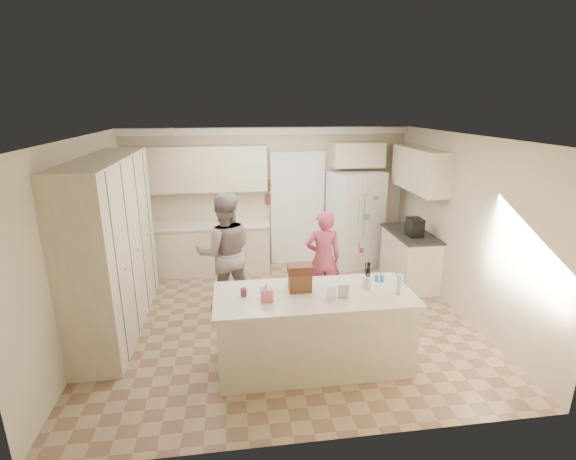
{
  "coord_description": "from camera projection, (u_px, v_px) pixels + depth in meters",
  "views": [
    {
      "loc": [
        -0.69,
        -5.36,
        3.01
      ],
      "look_at": [
        0.1,
        0.35,
        1.25
      ],
      "focal_mm": 26.0,
      "sensor_mm": 36.0,
      "label": 1
    }
  ],
  "objects": [
    {
      "name": "floor",
      "position": [
        285.0,
        320.0,
        6.05
      ],
      "size": [
        5.2,
        4.6,
        0.02
      ],
      "primitive_type": "cube",
      "color": "#9C8364",
      "rests_on": "ground"
    },
    {
      "name": "ceiling",
      "position": [
        284.0,
        136.0,
        5.29
      ],
      "size": [
        5.2,
        4.6,
        0.02
      ],
      "primitive_type": "cube",
      "color": "white",
      "rests_on": "wall_back"
    },
    {
      "name": "wall_back",
      "position": [
        268.0,
        198.0,
        7.86
      ],
      "size": [
        5.2,
        0.02,
        2.6
      ],
      "primitive_type": "cube",
      "color": "beige",
      "rests_on": "ground"
    },
    {
      "name": "wall_front",
      "position": [
        320.0,
        317.0,
        3.48
      ],
      "size": [
        5.2,
        0.02,
        2.6
      ],
      "primitive_type": "cube",
      "color": "beige",
      "rests_on": "ground"
    },
    {
      "name": "wall_left",
      "position": [
        82.0,
        243.0,
        5.33
      ],
      "size": [
        0.02,
        4.6,
        2.6
      ],
      "primitive_type": "cube",
      "color": "beige",
      "rests_on": "ground"
    },
    {
      "name": "wall_right",
      "position": [
        463.0,
        227.0,
        6.01
      ],
      "size": [
        0.02,
        4.6,
        2.6
      ],
      "primitive_type": "cube",
      "color": "beige",
      "rests_on": "ground"
    },
    {
      "name": "crown_back",
      "position": [
        268.0,
        131.0,
        7.45
      ],
      "size": [
        5.2,
        0.08,
        0.12
      ],
      "primitive_type": "cube",
      "color": "white",
      "rests_on": "wall_back"
    },
    {
      "name": "pantry_bank",
      "position": [
        113.0,
        246.0,
        5.59
      ],
      "size": [
        0.6,
        2.6,
        2.35
      ],
      "primitive_type": "cube",
      "color": "beige",
      "rests_on": "floor"
    },
    {
      "name": "back_base_cab",
      "position": [
        208.0,
        249.0,
        7.66
      ],
      "size": [
        2.2,
        0.6,
        0.88
      ],
      "primitive_type": "cube",
      "color": "beige",
      "rests_on": "floor"
    },
    {
      "name": "back_countertop",
      "position": [
        207.0,
        225.0,
        7.52
      ],
      "size": [
        2.24,
        0.63,
        0.04
      ],
      "primitive_type": "cube",
      "color": "beige",
      "rests_on": "back_base_cab"
    },
    {
      "name": "back_upper_cab",
      "position": [
        204.0,
        169.0,
        7.36
      ],
      "size": [
        2.2,
        0.35,
        0.8
      ],
      "primitive_type": "cube",
      "color": "beige",
      "rests_on": "wall_back"
    },
    {
      "name": "doorway_opening",
      "position": [
        297.0,
        210.0,
        7.98
      ],
      "size": [
        0.9,
        0.06,
        2.1
      ],
      "primitive_type": "cube",
      "color": "black",
      "rests_on": "floor"
    },
    {
      "name": "doorway_casing",
      "position": [
        298.0,
        210.0,
        7.94
      ],
      "size": [
        1.02,
        0.03,
        2.22
      ],
      "primitive_type": "cube",
      "color": "white",
      "rests_on": "floor"
    },
    {
      "name": "wall_frame_upper",
      "position": [
        270.0,
        185.0,
        7.75
      ],
      "size": [
        0.15,
        0.02,
        0.2
      ],
      "primitive_type": "cube",
      "color": "brown",
      "rests_on": "wall_back"
    },
    {
      "name": "wall_frame_lower",
      "position": [
        270.0,
        199.0,
        7.83
      ],
      "size": [
        0.15,
        0.02,
        0.2
      ],
      "primitive_type": "cube",
      "color": "brown",
      "rests_on": "wall_back"
    },
    {
      "name": "refrigerator",
      "position": [
        355.0,
        219.0,
        7.91
      ],
      "size": [
        1.06,
        0.93,
        1.8
      ],
      "primitive_type": "cube",
      "rotation": [
        0.0,
        0.0,
        0.3
      ],
      "color": "white",
      "rests_on": "floor"
    },
    {
      "name": "fridge_seam",
      "position": [
        360.0,
        224.0,
        7.58
      ],
      "size": [
        0.02,
        0.02,
        1.78
      ],
      "primitive_type": "cube",
      "color": "gray",
      "rests_on": "refrigerator"
    },
    {
      "name": "fridge_dispenser",
      "position": [
        349.0,
        211.0,
        7.47
      ],
      "size": [
        0.22,
        0.03,
        0.35
      ],
      "primitive_type": "cube",
      "color": "black",
      "rests_on": "refrigerator"
    },
    {
      "name": "fridge_handle_l",
      "position": [
        358.0,
        217.0,
        7.51
      ],
      "size": [
        0.02,
        0.02,
        0.85
      ],
      "primitive_type": "cylinder",
      "color": "silver",
      "rests_on": "refrigerator"
    },
    {
      "name": "fridge_handle_r",
      "position": [
        364.0,
        216.0,
        7.53
      ],
      "size": [
        0.02,
        0.02,
        0.85
      ],
      "primitive_type": "cylinder",
      "color": "silver",
      "rests_on": "refrigerator"
    },
    {
      "name": "over_fridge_cab",
      "position": [
        358.0,
        155.0,
        7.67
      ],
      "size": [
        0.95,
        0.35,
        0.45
      ],
      "primitive_type": "cube",
      "color": "beige",
      "rests_on": "wall_back"
    },
    {
      "name": "right_base_cab",
      "position": [
        409.0,
        259.0,
        7.17
      ],
      "size": [
        0.6,
        1.2,
        0.88
      ],
      "primitive_type": "cube",
      "color": "beige",
      "rests_on": "floor"
    },
    {
      "name": "right_countertop",
      "position": [
        411.0,
        233.0,
        7.04
      ],
      "size": [
        0.63,
        1.24,
        0.04
      ],
      "primitive_type": "cube",
      "color": "#2D2B28",
      "rests_on": "right_base_cab"
    },
    {
      "name": "right_upper_cab",
      "position": [
        419.0,
        170.0,
        6.94
      ],
      "size": [
        0.35,
        1.5,
        0.7
      ],
      "primitive_type": "cube",
      "color": "beige",
      "rests_on": "wall_right"
    },
    {
      "name": "coffee_maker",
      "position": [
        415.0,
        227.0,
        6.79
      ],
      "size": [
        0.22,
        0.28,
        0.3
      ],
      "primitive_type": "cube",
      "color": "black",
      "rests_on": "right_countertop"
    },
    {
      "name": "island_base",
      "position": [
        313.0,
        331.0,
        4.9
      ],
      "size": [
        2.2,
        0.9,
        0.88
      ],
      "primitive_type": "cube",
      "color": "beige",
      "rests_on": "floor"
    },
    {
      "name": "island_top",
      "position": [
        314.0,
        295.0,
        4.77
      ],
      "size": [
        2.28,
        0.96,
        0.05
      ],
      "primitive_type": "cube",
      "color": "beige",
      "rests_on": "island_base"
    },
    {
      "name": "utensil_crock",
      "position": [
        368.0,
        282.0,
        4.87
      ],
      "size": [
        0.13,
        0.13,
        0.15
      ],
      "primitive_type": "cylinder",
      "color": "white",
      "rests_on": "island_top"
    },
    {
      "name": "tissue_box",
      "position": [
        267.0,
        295.0,
        4.58
      ],
      "size": [
        0.13,
        0.13,
        0.14
      ],
      "primitive_type": "cube",
      "color": "#E17180",
      "rests_on": "island_top"
    },
    {
      "name": "tissue_plume",
      "position": [
        267.0,
        285.0,
        4.54
      ],
      "size": [
        0.08,
        0.08,
        0.08
      ],
      "primitive_type": "cone",
      "color": "white",
      "rests_on": "tissue_box"
    },
    {
      "name": "dollhouse_body",
      "position": [
        300.0,
        282.0,
        4.81
      ],
      "size": [
        0.26,
        0.18,
        0.22
      ],
      "primitive_type": "cube",
      "color": "brown",
      "rests_on": "island_top"
    },
    {
      "name": "dollhouse_roof",
      "position": [
        300.0,
        269.0,
        4.76
      ],
      "size": [
        0.28,
        0.2,
        0.1
      ],
      "primitive_type": "cube",
      "color": "#592D1E",
      "rests_on": "dollhouse_body"
    },
    {
      "name": "jam_jar",
      "position": [
        244.0,
        292.0,
        4.69
      ],
      "size": [
        0.07,
        0.07,
        0.09
      ],
      "primitive_type": "cylinder",
      "color": "#59263F",
      "rests_on": "island_top"
    },
    {
      "name": "greeting_card_a",
      "position": [
        331.0,
        294.0,
        4.57
      ],
      "size": [
        0.12,
        0.06,
        0.16
      ],
      "primitive_type": "cube",
      "rotation": [
        0.15,
        0.0,
        0.2
      ],
      "color": "white",
      "rests_on": "island_top"
    },
    {
      "name": "greeting_card_b",
      "position": [
        343.0,
        291.0,
        4.64
      ],
      "size": [
        0.12,
        0.05,
        0.16
      ],
      "primitive_type": "cube",
      "rotation": [
        0.15,
        0.0,
        -0.1
      ],
      "color": "silver",
      "rests_on": "island_top"
    },
    {
      "name": "water_bottle",
      "position": [
        399.0,
        284.0,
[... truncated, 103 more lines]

